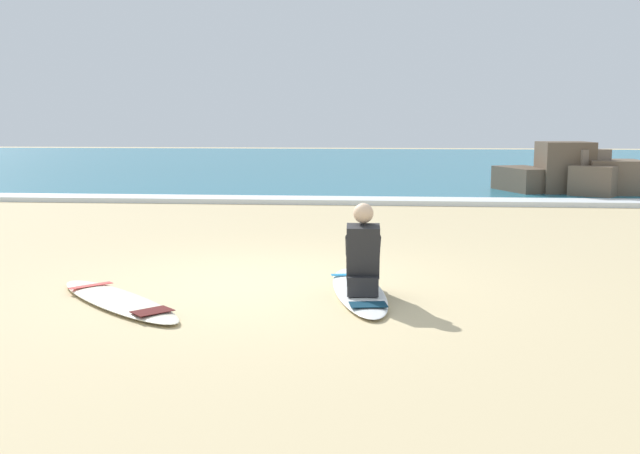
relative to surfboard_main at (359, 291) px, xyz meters
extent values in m
plane|color=#CCB584|center=(-1.05, 0.38, -0.04)|extent=(80.00, 80.00, 0.00)
cube|color=teal|center=(-1.05, 22.37, 0.01)|extent=(80.00, 28.00, 0.10)
cube|color=white|center=(-1.05, 8.67, 0.02)|extent=(80.00, 0.90, 0.11)
ellipsoid|color=white|center=(0.00, 0.00, 0.00)|extent=(0.89, 2.39, 0.07)
cube|color=#1E7FB7|center=(-0.10, 0.65, 0.04)|extent=(0.49, 0.18, 0.01)
cube|color=#0A2C40|center=(0.12, -0.74, 0.04)|extent=(0.40, 0.30, 0.01)
cube|color=#232326|center=(0.05, -0.33, 0.14)|extent=(0.33, 0.27, 0.20)
cylinder|color=#232326|center=(-0.05, -0.15, 0.29)|extent=(0.16, 0.41, 0.43)
cylinder|color=#232326|center=(-0.08, 0.06, 0.26)|extent=(0.13, 0.26, 0.42)
cube|color=#232326|center=(-0.08, 0.13, 0.07)|extent=(0.11, 0.22, 0.05)
cylinder|color=#232326|center=(0.15, -0.14, 0.29)|extent=(0.16, 0.41, 0.43)
cylinder|color=#232326|center=(0.15, 0.07, 0.26)|extent=(0.13, 0.26, 0.42)
cube|color=#232326|center=(0.16, 0.14, 0.07)|extent=(0.11, 0.22, 0.05)
cube|color=#232326|center=(0.05, -0.29, 0.49)|extent=(0.35, 0.30, 0.57)
sphere|color=beige|center=(0.05, -0.26, 0.88)|extent=(0.21, 0.21, 0.21)
cylinder|color=#232326|center=(-0.09, -0.14, 0.52)|extent=(0.10, 0.40, 0.31)
cylinder|color=#232326|center=(0.19, -0.13, 0.52)|extent=(0.10, 0.40, 0.31)
ellipsoid|color=#EFE5C6|center=(-2.46, -0.63, 0.00)|extent=(2.05, 2.03, 0.07)
cube|color=red|center=(-2.93, -0.16, 0.04)|extent=(0.41, 0.41, 0.01)
cube|color=#4A1311|center=(-1.92, -1.16, 0.04)|extent=(0.43, 0.43, 0.01)
cube|color=brown|center=(3.76, 10.86, 0.31)|extent=(1.48, 1.90, 0.69)
cube|color=brown|center=(5.37, 10.19, 0.36)|extent=(1.65, 1.84, 0.80)
cube|color=brown|center=(4.65, 10.57, 0.63)|extent=(1.28, 1.18, 1.33)
cube|color=brown|center=(5.75, 10.38, 0.42)|extent=(1.30, 1.29, 0.90)
cube|color=#756656|center=(4.96, 10.89, 0.54)|extent=(1.46, 1.81, 1.16)
camera|label=1|loc=(0.25, -7.78, 1.84)|focal=41.27mm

